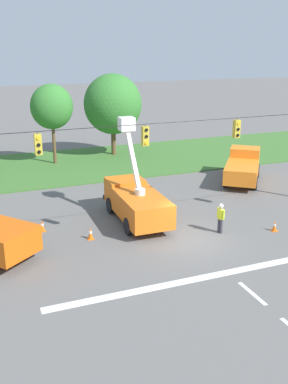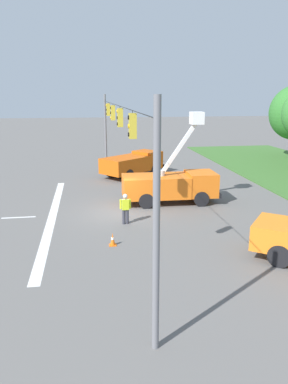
{
  "view_description": "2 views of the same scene",
  "coord_description": "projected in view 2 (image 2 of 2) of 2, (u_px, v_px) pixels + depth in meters",
  "views": [
    {
      "loc": [
        -10.68,
        -20.22,
        10.38
      ],
      "look_at": [
        -1.33,
        3.48,
        1.88
      ],
      "focal_mm": 42.0,
      "sensor_mm": 36.0,
      "label": 1
    },
    {
      "loc": [
        22.31,
        -1.76,
        7.2
      ],
      "look_at": [
        1.74,
        1.38,
        1.75
      ],
      "focal_mm": 35.0,
      "sensor_mm": 36.0,
      "label": 2
    }
  ],
  "objects": [
    {
      "name": "lane_markings",
      "position": [
        27.0,
        217.0,
        22.61
      ],
      "size": [
        17.6,
        15.25,
        0.01
      ],
      "color": "silver",
      "rests_on": "ground"
    },
    {
      "name": "traffic_cone_foreground_left",
      "position": [
        161.0,
        179.0,
        30.98
      ],
      "size": [
        0.36,
        0.36,
        0.71
      ],
      "color": "orange",
      "rests_on": "ground"
    },
    {
      "name": "road_worker",
      "position": [
        125.0,
        207.0,
        21.2
      ],
      "size": [
        0.27,
        0.65,
        1.77
      ],
      "color": "#383842",
      "rests_on": "ground"
    },
    {
      "name": "traffic_cone_lane_edge_a",
      "position": [
        140.0,
        187.0,
        28.47
      ],
      "size": [
        0.36,
        0.36,
        0.72
      ],
      "color": "orange",
      "rests_on": "ground"
    },
    {
      "name": "signal_gantry",
      "position": [
        117.0,
        140.0,
        22.25
      ],
      "size": [
        26.2,
        0.33,
        7.2
      ],
      "color": "slate",
      "rests_on": "ground"
    },
    {
      "name": "utility_truck_bucket_lift",
      "position": [
        171.0,
        184.0,
        25.29
      ],
      "size": [
        2.59,
        6.49,
        6.09
      ],
      "color": "orange",
      "rests_on": "ground"
    },
    {
      "name": "utility_truck_support_far",
      "position": [
        133.0,
        163.0,
        33.75
      ],
      "size": [
        5.73,
        6.23,
        2.06
      ],
      "color": "#D6560F",
      "rests_on": "ground"
    },
    {
      "name": "traffic_cone_mid_right",
      "position": [
        113.0,
        239.0,
        18.31
      ],
      "size": [
        0.36,
        0.36,
        0.63
      ],
      "color": "orange",
      "rests_on": "ground"
    },
    {
      "name": "ground_plane",
      "position": [
        118.0,
        213.0,
        23.41
      ],
      "size": [
        200.0,
        200.0,
        0.0
      ],
      "primitive_type": "plane",
      "color": "#605E5B"
    }
  ]
}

